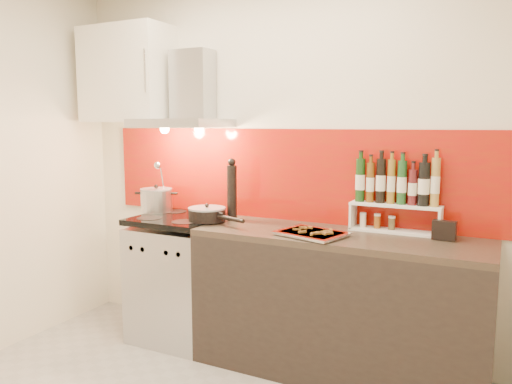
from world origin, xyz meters
The scene contains 13 objects.
back_wall centered at (0.00, 1.40, 1.30)m, with size 3.40×0.02×2.60m, color silver.
backsplash centered at (0.05, 1.39, 1.22)m, with size 3.00×0.02×0.64m, color #972008.
range_stove centered at (-0.70, 1.10, 0.44)m, with size 0.60×0.60×0.91m.
counter centered at (0.50, 1.10, 0.45)m, with size 1.80×0.60×0.90m.
range_hood centered at (-0.70, 1.24, 1.74)m, with size 0.62×0.50×0.61m.
upper_cabinet centered at (-1.25, 1.22, 1.95)m, with size 0.70×0.35×0.72m, color white.
stock_pot centered at (-0.98, 1.20, 1.00)m, with size 0.24×0.24×0.21m.
saute_pan centered at (-0.43, 1.05, 0.96)m, with size 0.49×0.27×0.12m.
utensil_jar centered at (-0.92, 1.18, 1.02)m, with size 0.08×0.13×0.40m.
pepper_mill centered at (-0.31, 1.19, 1.11)m, with size 0.07×0.07×0.44m.
step_shelf centered at (0.79, 1.31, 1.14)m, with size 0.56×0.15×0.48m.
caddy_box centered at (1.10, 1.21, 0.96)m, with size 0.13×0.06×0.11m, color black.
baking_tray centered at (0.37, 0.98, 0.92)m, with size 0.46×0.40×0.03m.
Camera 1 is at (1.40, -1.82, 1.57)m, focal length 35.00 mm.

